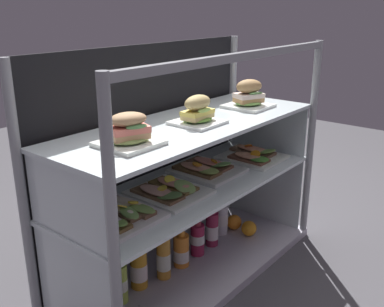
{
  "coord_description": "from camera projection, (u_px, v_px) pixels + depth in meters",
  "views": [
    {
      "loc": [
        -1.34,
        -1.09,
        1.15
      ],
      "look_at": [
        0.0,
        0.0,
        0.57
      ],
      "focal_mm": 41.48,
      "sensor_mm": 36.0,
      "label": 1
    }
  ],
  "objects": [
    {
      "name": "plated_roll_sandwich_center",
      "position": [
        249.0,
        97.0,
        2.02
      ],
      "size": [
        0.19,
        0.19,
        0.13
      ],
      "color": "white",
      "rests_on": "shelf_upper_glass"
    },
    {
      "name": "plated_roll_sandwich_far_left",
      "position": [
        198.0,
        112.0,
        1.74
      ],
      "size": [
        0.18,
        0.18,
        0.12
      ],
      "color": "white",
      "rests_on": "shelf_upper_glass"
    },
    {
      "name": "ground_plane",
      "position": [
        192.0,
        274.0,
        2.0
      ],
      "size": [
        6.0,
        6.0,
        0.02
      ],
      "primitive_type": "cube",
      "color": "#444246",
      "rests_on": "ground"
    },
    {
      "name": "juice_bottle_back_center",
      "position": [
        94.0,
        296.0,
        1.63
      ],
      "size": [
        0.07,
        0.07,
        0.23
      ],
      "color": "#B0CC4B",
      "rests_on": "case_base_deck"
    },
    {
      "name": "orange_fruit_near_left_post",
      "position": [
        249.0,
        228.0,
        2.23
      ],
      "size": [
        0.08,
        0.08,
        0.08
      ],
      "primitive_type": "sphere",
      "color": "orange",
      "rests_on": "case_base_deck"
    },
    {
      "name": "juice_bottle_front_right_end",
      "position": [
        221.0,
        218.0,
        2.24
      ],
      "size": [
        0.07,
        0.07,
        0.21
      ],
      "color": "white",
      "rests_on": "case_base_deck"
    },
    {
      "name": "juice_bottle_front_fourth",
      "position": [
        198.0,
        238.0,
        2.05
      ],
      "size": [
        0.07,
        0.07,
        0.2
      ],
      "color": "#9B2042",
      "rests_on": "case_base_deck"
    },
    {
      "name": "riser_lower_tier",
      "position": [
        192.0,
        227.0,
        1.93
      ],
      "size": [
        1.23,
        0.43,
        0.38
      ],
      "color": "silver",
      "rests_on": "case_base_deck"
    },
    {
      "name": "orange_fruit_beside_bottles",
      "position": [
        234.0,
        222.0,
        2.29
      ],
      "size": [
        0.08,
        0.08,
        0.08
      ],
      "primitive_type": "sphere",
      "color": "orange",
      "rests_on": "case_base_deck"
    },
    {
      "name": "case_base_deck",
      "position": [
        192.0,
        268.0,
        1.99
      ],
      "size": [
        1.3,
        0.5,
        0.04
      ],
      "primitive_type": "cube",
      "color": "#B9B5C2",
      "rests_on": "ground"
    },
    {
      "name": "juice_bottle_front_middle",
      "position": [
        181.0,
        250.0,
        1.96
      ],
      "size": [
        0.07,
        0.07,
        0.2
      ],
      "color": "orange",
      "rests_on": "case_base_deck"
    },
    {
      "name": "juice_bottle_back_right",
      "position": [
        164.0,
        257.0,
        1.87
      ],
      "size": [
        0.06,
        0.06,
        0.23
      ],
      "color": "gold",
      "rests_on": "case_base_deck"
    },
    {
      "name": "plated_roll_sandwich_mid_left",
      "position": [
        129.0,
        133.0,
        1.47
      ],
      "size": [
        0.19,
        0.19,
        0.11
      ],
      "color": "white",
      "rests_on": "shelf_upper_glass"
    },
    {
      "name": "open_sandwich_tray_far_right",
      "position": [
        253.0,
        155.0,
        2.16
      ],
      "size": [
        0.26,
        0.28,
        0.06
      ],
      "color": "white",
      "rests_on": "shelf_lower_glass"
    },
    {
      "name": "juice_bottle_tucked_behind",
      "position": [
        120.0,
        282.0,
        1.72
      ],
      "size": [
        0.06,
        0.06,
        0.21
      ],
      "color": "#B6D74B",
      "rests_on": "case_base_deck"
    },
    {
      "name": "open_sandwich_tray_mid_left",
      "position": [
        206.0,
        168.0,
        1.98
      ],
      "size": [
        0.26,
        0.28,
        0.06
      ],
      "color": "white",
      "rests_on": "shelf_lower_glass"
    },
    {
      "name": "case_frame",
      "position": [
        168.0,
        153.0,
        1.91
      ],
      "size": [
        1.3,
        0.5,
        0.99
      ],
      "color": "gray",
      "rests_on": "ground"
    },
    {
      "name": "juice_bottle_front_second",
      "position": [
        139.0,
        266.0,
        1.81
      ],
      "size": [
        0.07,
        0.07,
        0.24
      ],
      "color": "orange",
      "rests_on": "case_base_deck"
    },
    {
      "name": "open_sandwich_tray_left_of_center",
      "position": [
        118.0,
        214.0,
        1.55
      ],
      "size": [
        0.26,
        0.28,
        0.06
      ],
      "color": "white",
      "rests_on": "shelf_lower_glass"
    },
    {
      "name": "juice_bottle_front_left_end",
      "position": [
        212.0,
        228.0,
        2.13
      ],
      "size": [
        0.06,
        0.06,
        0.23
      ],
      "color": "#932545",
      "rests_on": "case_base_deck"
    },
    {
      "name": "shelf_upper_glass",
      "position": [
        192.0,
        124.0,
        1.78
      ],
      "size": [
        1.25,
        0.45,
        0.02
      ],
      "primitive_type": "cube",
      "color": "silver",
      "rests_on": "riser_upper_tier"
    },
    {
      "name": "open_sandwich_tray_right_of_center",
      "position": [
        169.0,
        191.0,
        1.75
      ],
      "size": [
        0.26,
        0.28,
        0.06
      ],
      "color": "white",
      "rests_on": "shelf_lower_glass"
    },
    {
      "name": "shelf_lower_glass",
      "position": [
        192.0,
        185.0,
        1.87
      ],
      "size": [
        1.25,
        0.45,
        0.02
      ],
      "primitive_type": "cube",
      "color": "silver",
      "rests_on": "riser_lower_tier"
    },
    {
      "name": "riser_upper_tier",
      "position": [
        192.0,
        155.0,
        1.82
      ],
      "size": [
        1.23,
        0.43,
        0.25
      ],
      "color": "silver",
      "rests_on": "shelf_lower_glass"
    }
  ]
}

